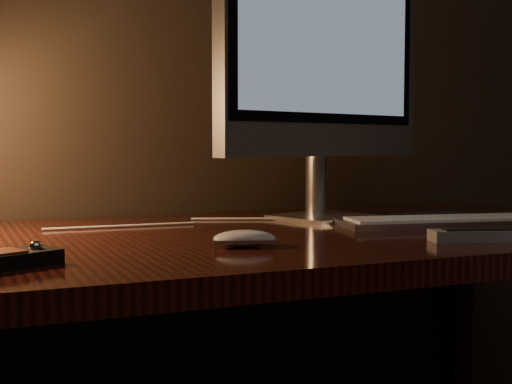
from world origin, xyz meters
name	(u,v)px	position (x,y,z in m)	size (l,w,h in m)	color
desk	(229,295)	(0.00, 1.93, 0.62)	(1.60, 0.75, 0.75)	#3C130D
monitor	(326,49)	(0.25, 2.00, 1.11)	(0.56, 0.23, 0.61)	silver
keyboard	(450,221)	(0.42, 1.80, 0.76)	(0.44, 0.12, 0.02)	silver
mousepad	(420,217)	(0.45, 1.94, 0.75)	(0.26, 0.21, 0.00)	black
mouse	(244,241)	(-0.06, 1.69, 0.76)	(0.10, 0.05, 0.02)	white
tv_remote	(487,235)	(0.33, 1.59, 0.76)	(0.19, 0.10, 0.02)	gray
cable	(193,223)	(-0.04, 2.02, 0.75)	(0.00, 0.00, 0.56)	white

